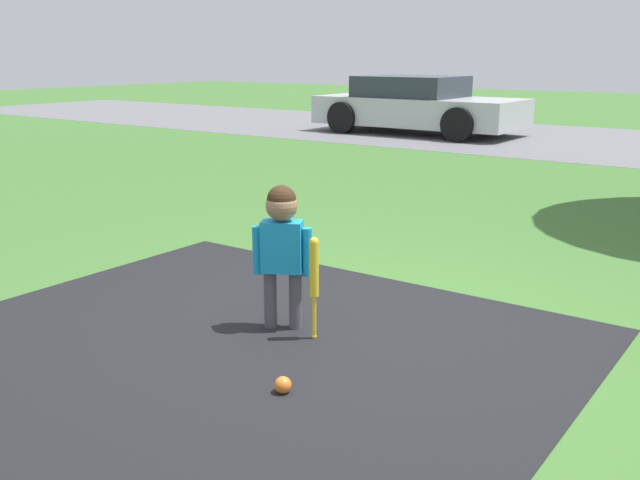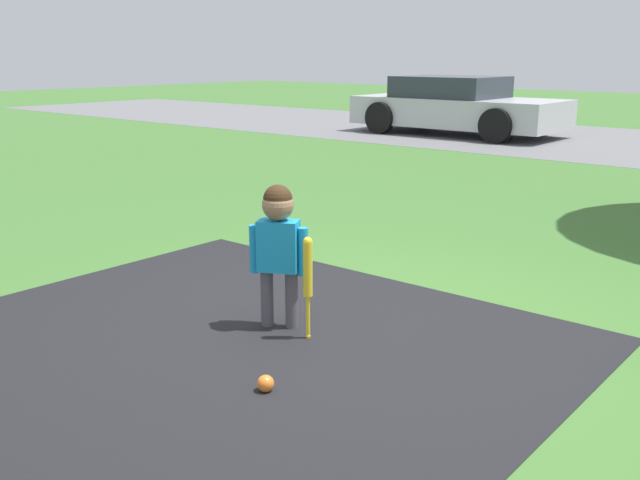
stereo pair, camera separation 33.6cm
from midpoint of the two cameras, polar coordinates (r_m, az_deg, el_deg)
name	(u,v)px [view 2 (the right image)]	position (r m, az deg, el deg)	size (l,w,h in m)	color
ground_plane	(348,328)	(4.53, 4.42, -7.07)	(60.00, 60.00, 0.00)	#3D6B2D
child	(278,236)	(4.36, -1.16, 0.28)	(0.34, 0.24, 0.91)	#4C4751
baseball_bat	(308,273)	(4.22, 1.29, -2.72)	(0.06, 0.06, 0.64)	yellow
sports_ball	(266,383)	(3.71, -1.75, -11.44)	(0.09, 0.09, 0.09)	orange
parked_car	(456,106)	(15.70, 11.47, 10.43)	(4.40, 2.11, 1.21)	#B7B7BC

